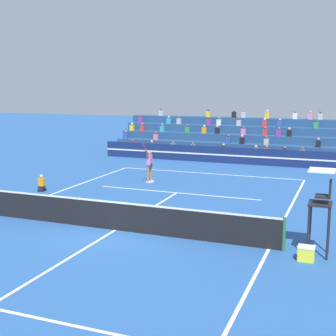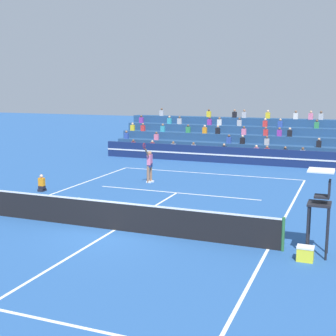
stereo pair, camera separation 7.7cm
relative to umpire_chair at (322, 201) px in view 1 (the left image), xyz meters
The scene contains 10 objects.
ground_plane 7.23m from the umpire_chair, behind, with size 120.00×120.00×0.00m, color #285699.
court_lines 7.22m from the umpire_chair, behind, with size 11.10×23.90×0.01m.
tennis_net 7.12m from the umpire_chair, behind, with size 12.00×0.10×1.10m.
sponsor_banner_wall 17.56m from the umpire_chair, 113.61° to the left, with size 18.00×0.26×1.10m.
bleacher_stand 21.07m from the umpire_chair, 109.48° to the left, with size 18.28×4.75×3.38m.
umpire_chair is the anchor object (origin of this frame).
ball_kid_courtside 14.11m from the umpire_chair, 162.09° to the left, with size 0.30×0.36×0.84m.
tennis_player 12.41m from the umpire_chair, 138.39° to the left, with size 0.33×1.34×2.31m.
tennis_ball 11.49m from the umpire_chair, 161.52° to the left, with size 0.07×0.07×0.07m, color #C6DB33.
equipment_cooler 1.64m from the umpire_chair, 118.16° to the right, with size 0.50×0.38×0.45m.
Camera 1 is at (7.68, -14.42, 5.12)m, focal length 50.00 mm.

